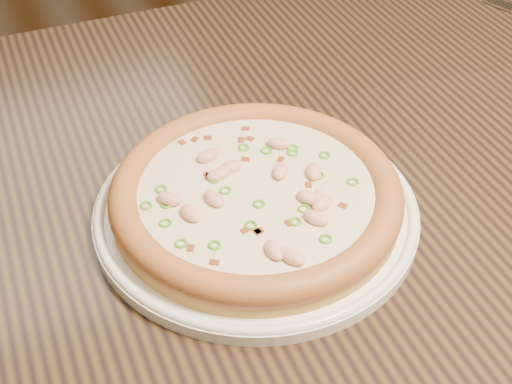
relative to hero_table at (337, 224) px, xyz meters
name	(u,v)px	position (x,y,z in m)	size (l,w,h in m)	color
hero_table	(337,224)	(0.00, 0.00, 0.00)	(1.20, 0.80, 0.75)	black
plate	(256,209)	(-0.12, -0.05, 0.11)	(0.31, 0.31, 0.02)	white
pizza	(256,194)	(-0.12, -0.05, 0.13)	(0.27, 0.27, 0.03)	#C38E3A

